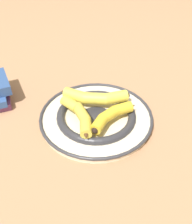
% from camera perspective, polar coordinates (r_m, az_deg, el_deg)
% --- Properties ---
extents(ground_plane, '(2.80, 2.80, 0.00)m').
position_cam_1_polar(ground_plane, '(0.80, -1.53, -1.57)').
color(ground_plane, '#A87A56').
extents(decorative_bowl, '(0.34, 0.34, 0.03)m').
position_cam_1_polar(decorative_bowl, '(0.78, 0.00, -1.19)').
color(decorative_bowl, beige).
rests_on(decorative_bowl, ground_plane).
extents(banana_a, '(0.08, 0.22, 0.04)m').
position_cam_1_polar(banana_a, '(0.80, -0.42, 3.27)').
color(banana_a, yellow).
rests_on(banana_a, decorative_bowl).
extents(banana_b, '(0.15, 0.11, 0.03)m').
position_cam_1_polar(banana_b, '(0.74, 3.38, -0.67)').
color(banana_b, gold).
rests_on(banana_b, decorative_bowl).
extents(banana_c, '(0.16, 0.13, 0.03)m').
position_cam_1_polar(banana_c, '(0.74, -3.55, -0.59)').
color(banana_c, gold).
rests_on(banana_c, decorative_bowl).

